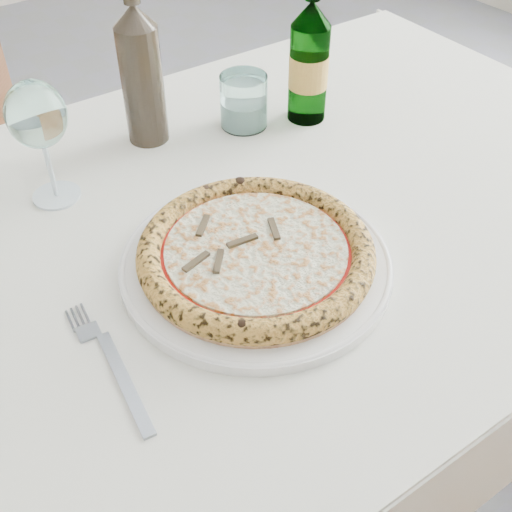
% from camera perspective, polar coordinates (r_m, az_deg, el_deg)
% --- Properties ---
extents(floor, '(5.00, 6.00, 0.02)m').
position_cam_1_polar(floor, '(1.52, 4.34, -17.68)').
color(floor, slate).
rests_on(floor, ground).
extents(dining_table, '(1.44, 0.88, 0.76)m').
position_cam_1_polar(dining_table, '(0.91, -3.75, -1.77)').
color(dining_table, brown).
rests_on(dining_table, floor).
extents(plate, '(0.33, 0.33, 0.02)m').
position_cam_1_polar(plate, '(0.78, 0.00, -0.61)').
color(plate, white).
rests_on(plate, dining_table).
extents(pizza, '(0.29, 0.29, 0.03)m').
position_cam_1_polar(pizza, '(0.77, -0.00, 0.34)').
color(pizza, tan).
rests_on(pizza, plate).
extents(fork, '(0.04, 0.21, 0.00)m').
position_cam_1_polar(fork, '(0.70, -12.61, -9.51)').
color(fork, '#88919E').
rests_on(fork, dining_table).
extents(wine_glass, '(0.08, 0.08, 0.17)m').
position_cam_1_polar(wine_glass, '(0.88, -18.91, 11.56)').
color(wine_glass, white).
rests_on(wine_glass, dining_table).
extents(tumbler, '(0.08, 0.08, 0.08)m').
position_cam_1_polar(tumbler, '(1.05, -1.09, 13.32)').
color(tumbler, white).
rests_on(tumbler, dining_table).
extents(beer_bottle, '(0.06, 0.06, 0.24)m').
position_cam_1_polar(beer_bottle, '(1.05, 4.73, 16.80)').
color(beer_bottle, '#286727').
rests_on(beer_bottle, dining_table).
extents(wine_bottle, '(0.06, 0.06, 0.26)m').
position_cam_1_polar(wine_bottle, '(0.99, -10.17, 15.70)').
color(wine_bottle, black).
rests_on(wine_bottle, dining_table).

